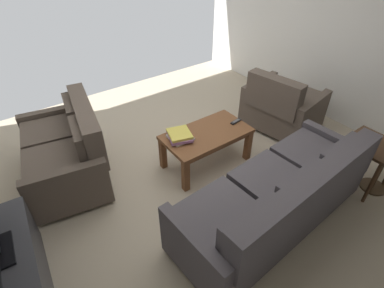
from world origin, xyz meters
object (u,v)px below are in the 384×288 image
armchair_side (281,105)px  tv_remote (236,121)px  tv_stand (12,273)px  loveseat_near (67,150)px  coffee_table (207,138)px  book_stack (180,135)px  coffee_mug (369,139)px  sofa_main (279,198)px  end_table (370,150)px

armchair_side → tv_remote: 0.91m
tv_stand → tv_remote: 2.70m
loveseat_near → coffee_table: (-1.42, 0.73, 0.01)m
tv_stand → book_stack: bearing=-165.6°
tv_stand → armchair_side: armchair_side is taller
loveseat_near → tv_remote: loveseat_near is taller
tv_remote → armchair_side: bearing=-177.6°
tv_stand → coffee_mug: size_ratio=10.54×
loveseat_near → coffee_mug: 3.26m
armchair_side → loveseat_near: bearing=-14.8°
coffee_table → book_stack: size_ratio=2.87×
armchair_side → coffee_mug: armchair_side is taller
book_stack → loveseat_near: bearing=-30.4°
sofa_main → coffee_table: sofa_main is taller
sofa_main → loveseat_near: size_ratio=1.47×
coffee_mug → end_table: bearing=141.9°
loveseat_near → armchair_side: (-2.76, 0.73, -0.00)m
loveseat_near → armchair_side: loveseat_near is taller
sofa_main → coffee_table: bearing=-91.5°
coffee_mug → book_stack: (1.47, -1.36, -0.13)m
coffee_table → book_stack: (0.32, -0.09, 0.12)m
sofa_main → coffee_mug: size_ratio=20.99×
tv_stand → end_table: bearing=165.2°
tv_stand → tv_remote: tv_stand is taller
book_stack → coffee_table: bearing=164.3°
loveseat_near → coffee_mug: bearing=142.0°
sofa_main → loveseat_near: bearing=-53.6°
book_stack → tv_remote: bearing=170.7°
end_table → coffee_mug: size_ratio=5.67×
tv_remote → book_stack: bearing=-9.3°
end_table → coffee_mug: coffee_mug is taller
loveseat_near → armchair_side: 2.85m
sofa_main → tv_remote: sofa_main is taller
loveseat_near → tv_stand: 1.40m
tv_stand → armchair_side: size_ratio=1.01×
tv_stand → coffee_mug: 3.51m
coffee_table → end_table: bearing=132.4°
coffee_mug → book_stack: size_ratio=0.28×
armchair_side → tv_remote: size_ratio=6.50×
loveseat_near → tv_remote: 2.01m
book_stack → tv_remote: book_stack is taller
sofa_main → coffee_mug: 1.21m
coffee_table → end_table: 1.78m
coffee_mug → loveseat_near: bearing=-38.0°
sofa_main → end_table: (-1.23, 0.16, 0.10)m
sofa_main → coffee_mug: bearing=174.0°
sofa_main → end_table: 1.24m
coffee_table → tv_remote: bearing=175.7°
loveseat_near → end_table: bearing=142.0°
armchair_side → coffee_mug: 1.31m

